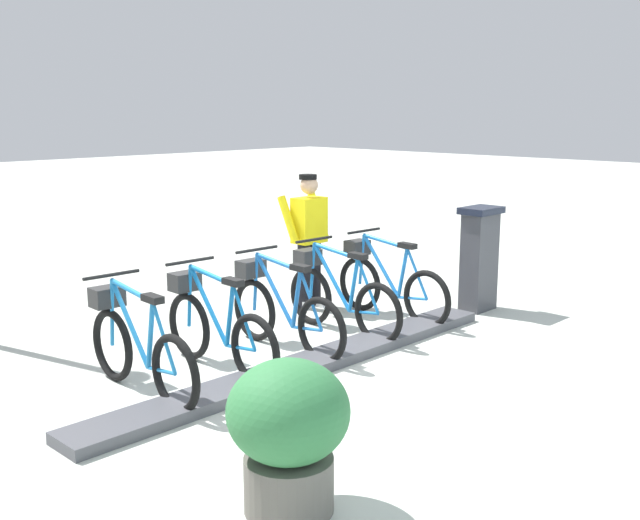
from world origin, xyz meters
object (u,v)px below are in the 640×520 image
Objects in this scene: bike_docked_1 at (338,295)px; payment_kiosk at (479,257)px; bike_docked_3 at (215,326)px; bike_docked_0 at (387,282)px; worker_near_rack at (309,235)px; bike_docked_2 at (282,309)px; bike_docked_4 at (137,346)px; planter_bush at (288,428)px.

payment_kiosk is at bearing -106.61° from bike_docked_1.
payment_kiosk is 3.68m from bike_docked_3.
bike_docked_0 is 1.04× the size of worker_near_rack.
bike_docked_2 is 1.00× the size of bike_docked_3.
bike_docked_3 and bike_docked_4 have the same top height.
bike_docked_1 is 1.77× the size of planter_bush.
bike_docked_2 is at bearing -42.13° from planter_bush.
bike_docked_4 is 1.04× the size of worker_near_rack.
bike_docked_4 reaches higher than planter_bush.
bike_docked_4 is (0.57, 4.48, -0.24)m from payment_kiosk.
bike_docked_3 is at bearing 114.27° from worker_near_rack.
bike_docked_2 is at bearing 78.34° from payment_kiosk.
bike_docked_1 is at bearing 90.00° from bike_docked_0.
bike_docked_0 is at bearing -90.00° from bike_docked_3.
bike_docked_1 is at bearing -90.00° from bike_docked_3.
bike_docked_3 is at bearing -90.00° from bike_docked_4.
bike_docked_0 is 1.00× the size of bike_docked_3.
bike_docked_3 is at bearing 90.00° from bike_docked_2.
bike_docked_2 is 1.77× the size of planter_bush.
planter_bush is at bearing 137.87° from bike_docked_2.
planter_bush is (-2.37, 2.14, 0.11)m from bike_docked_2.
bike_docked_3 is 1.77× the size of planter_bush.
payment_kiosk reaches higher than bike_docked_1.
worker_near_rack reaches higher than bike_docked_3.
bike_docked_2 is at bearing 90.00° from bike_docked_1.
bike_docked_2 and bike_docked_4 have the same top height.
worker_near_rack is at bearing -54.12° from bike_docked_2.
bike_docked_3 is 1.04× the size of worker_near_rack.
bike_docked_4 is (0.00, 3.41, 0.00)m from bike_docked_0.
payment_kiosk is 2.84m from bike_docked_2.
worker_near_rack reaches higher than bike_docked_2.
planter_bush is (-2.37, 1.29, 0.11)m from bike_docked_3.
bike_docked_0 is 2.56m from bike_docked_3.
bike_docked_0 and bike_docked_2 have the same top height.
bike_docked_4 is (0.00, 0.85, 0.00)m from bike_docked_3.
payment_kiosk is 0.74× the size of bike_docked_4.
payment_kiosk is 2.11m from worker_near_rack.
bike_docked_4 is (0.00, 1.71, 0.00)m from bike_docked_2.
payment_kiosk is 0.74× the size of bike_docked_3.
worker_near_rack is 1.71× the size of planter_bush.
payment_kiosk is 1.23m from bike_docked_0.
bike_docked_1 is at bearing 73.39° from payment_kiosk.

